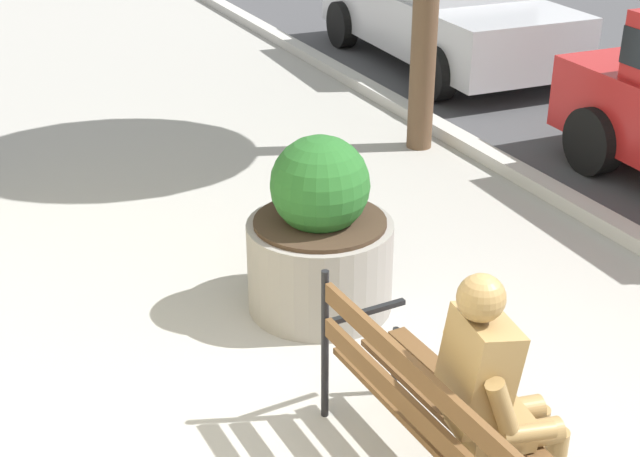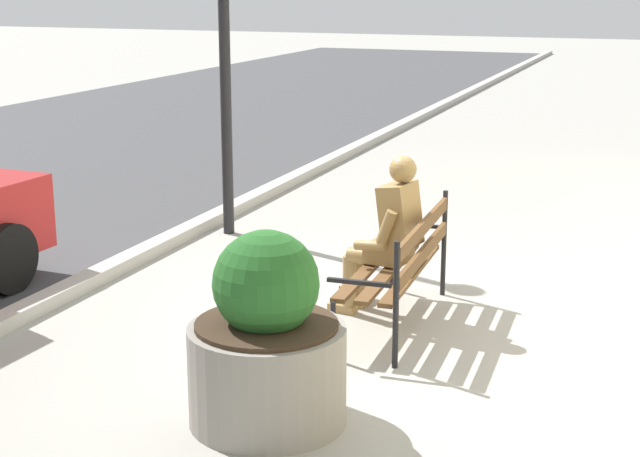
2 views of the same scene
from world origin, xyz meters
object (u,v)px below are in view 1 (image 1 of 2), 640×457
(concrete_planter, at_px, (320,240))
(parked_car_silver, at_px, (443,0))
(park_bench, at_px, (441,415))
(bronze_statue_seated, at_px, (502,404))

(concrete_planter, bearing_deg, parked_car_silver, 140.24)
(park_bench, distance_m, concrete_planter, 2.02)
(concrete_planter, bearing_deg, park_bench, -8.74)
(bronze_statue_seated, relative_size, parked_car_silver, 0.33)
(concrete_planter, xyz_separation_m, parked_car_silver, (-4.99, 4.15, 0.33))
(park_bench, bearing_deg, parked_car_silver, 147.46)
(parked_car_silver, bearing_deg, concrete_planter, -39.76)
(park_bench, height_order, concrete_planter, concrete_planter)
(bronze_statue_seated, relative_size, concrete_planter, 1.09)
(park_bench, xyz_separation_m, concrete_planter, (-2.00, 0.31, -0.03))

